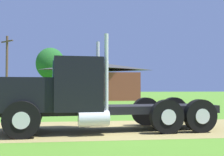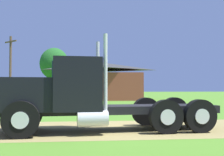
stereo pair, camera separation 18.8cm
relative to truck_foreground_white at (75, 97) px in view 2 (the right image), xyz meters
name	(u,v)px [view 2 (the right image)]	position (x,y,z in m)	size (l,w,h in m)	color
ground_plane	(102,129)	(1.00, 0.62, -1.24)	(200.00, 200.00, 0.00)	#4F8426
dirt_track	(102,129)	(1.00, 0.62, -1.23)	(120.00, 5.03, 0.01)	#94844C
truck_foreground_white	(75,97)	(0.00, 0.00, 0.00)	(8.42, 3.12, 3.38)	black
shed_building	(100,82)	(2.76, 27.39, 1.13)	(10.90, 7.76, 4.91)	brown
utility_pole_near	(10,67)	(-7.61, 23.12, 2.69)	(1.64, 1.67, 7.37)	brown
tree_mid	(54,64)	(-4.35, 41.20, 4.56)	(5.02, 5.02, 8.58)	#513823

